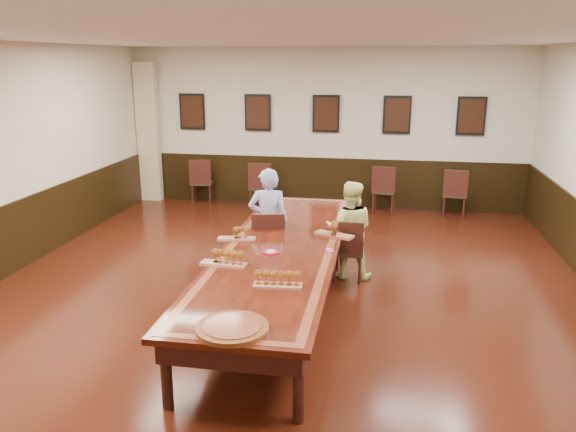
% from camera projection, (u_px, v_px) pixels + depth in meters
% --- Properties ---
extents(floor, '(8.00, 10.00, 0.02)m').
position_uv_depth(floor, '(281.00, 304.00, 7.05)').
color(floor, black).
rests_on(floor, ground).
extents(ceiling, '(8.00, 10.00, 0.02)m').
position_uv_depth(ceiling, '(280.00, 35.00, 6.18)').
color(ceiling, white).
rests_on(ceiling, floor).
extents(wall_back, '(8.00, 0.02, 3.20)m').
position_uv_depth(wall_back, '(326.00, 128.00, 11.37)').
color(wall_back, beige).
rests_on(wall_back, floor).
extents(chair_man, '(0.53, 0.57, 0.96)m').
position_uv_depth(chair_man, '(269.00, 244.00, 7.81)').
color(chair_man, black).
rests_on(chair_man, floor).
extents(chair_woman, '(0.41, 0.45, 0.88)m').
position_uv_depth(chair_woman, '(349.00, 249.00, 7.71)').
color(chair_woman, black).
rests_on(chair_woman, floor).
extents(spare_chair_a, '(0.52, 0.56, 0.96)m').
position_uv_depth(spare_chair_a, '(202.00, 181.00, 11.80)').
color(spare_chair_a, black).
rests_on(spare_chair_a, floor).
extents(spare_chair_b, '(0.48, 0.52, 0.97)m').
position_uv_depth(spare_chair_b, '(261.00, 185.00, 11.37)').
color(spare_chair_b, black).
rests_on(spare_chair_b, floor).
extents(spare_chair_c, '(0.51, 0.54, 0.96)m').
position_uv_depth(spare_chair_c, '(384.00, 189.00, 11.06)').
color(spare_chair_c, black).
rests_on(spare_chair_c, floor).
extents(spare_chair_d, '(0.51, 0.55, 0.95)m').
position_uv_depth(spare_chair_d, '(455.00, 193.00, 10.79)').
color(spare_chair_d, black).
rests_on(spare_chair_d, floor).
extents(person_man, '(0.62, 0.47, 1.53)m').
position_uv_depth(person_man, '(268.00, 222.00, 7.83)').
color(person_man, '#5361D1').
rests_on(person_man, floor).
extents(person_woman, '(0.68, 0.53, 1.37)m').
position_uv_depth(person_woman, '(349.00, 230.00, 7.73)').
color(person_woman, '#EDFA9C').
rests_on(person_woman, floor).
extents(pink_phone, '(0.12, 0.16, 0.01)m').
position_uv_depth(pink_phone, '(330.00, 250.00, 6.70)').
color(pink_phone, '#CF456B').
rests_on(pink_phone, conference_table).
extents(curtain, '(0.45, 0.18, 2.90)m').
position_uv_depth(curtain, '(148.00, 133.00, 11.84)').
color(curtain, '#C5B188').
rests_on(curtain, floor).
extents(wainscoting, '(8.00, 10.00, 1.00)m').
position_uv_depth(wainscoting, '(281.00, 266.00, 6.91)').
color(wainscoting, black).
rests_on(wainscoting, floor).
extents(conference_table, '(1.40, 5.00, 0.76)m').
position_uv_depth(conference_table, '(281.00, 257.00, 6.88)').
color(conference_table, black).
rests_on(conference_table, floor).
extents(posters, '(6.14, 0.04, 0.74)m').
position_uv_depth(posters, '(326.00, 114.00, 11.22)').
color(posters, black).
rests_on(posters, wall_back).
extents(flight_a, '(0.49, 0.21, 0.18)m').
position_uv_depth(flight_a, '(238.00, 234.00, 7.07)').
color(flight_a, '#9B5841').
rests_on(flight_a, conference_table).
extents(flight_b, '(0.53, 0.35, 0.19)m').
position_uv_depth(flight_b, '(334.00, 229.00, 7.23)').
color(flight_b, '#9B5841').
rests_on(flight_b, conference_table).
extents(flight_c, '(0.52, 0.20, 0.19)m').
position_uv_depth(flight_c, '(225.00, 258.00, 6.19)').
color(flight_c, '#9B5841').
rests_on(flight_c, conference_table).
extents(flight_d, '(0.50, 0.19, 0.18)m').
position_uv_depth(flight_d, '(278.00, 279.00, 5.60)').
color(flight_d, '#9B5841').
rests_on(flight_d, conference_table).
extents(red_plate_grp, '(0.20, 0.20, 0.03)m').
position_uv_depth(red_plate_grp, '(271.00, 252.00, 6.61)').
color(red_plate_grp, '#B60C20').
rests_on(red_plate_grp, conference_table).
extents(carved_platter, '(0.63, 0.63, 0.05)m').
position_uv_depth(carved_platter, '(232.00, 328.00, 4.73)').
color(carved_platter, '#522710').
rests_on(carved_platter, conference_table).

